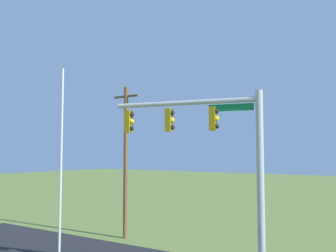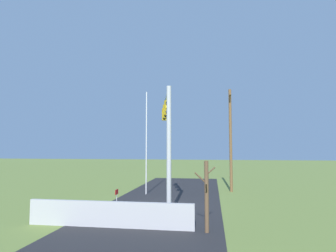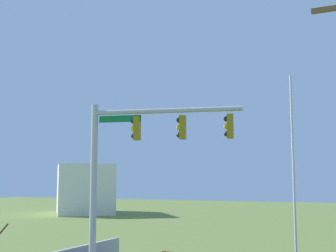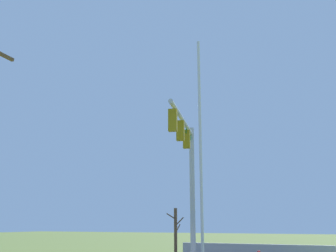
# 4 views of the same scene
# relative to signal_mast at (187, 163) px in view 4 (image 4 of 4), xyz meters

# --- Properties ---
(signal_mast) EXTENTS (6.15, 1.55, 7.67)m
(signal_mast) POSITION_rel_signal_mast_xyz_m (0.00, 0.00, 0.00)
(signal_mast) COLOR #B2B5BA
(signal_mast) RESTS_ON ground_plane
(flagpole) EXTENTS (0.10, 0.10, 8.88)m
(flagpole) POSITION_rel_signal_mast_xyz_m (-5.94, -2.77, -0.94)
(flagpole) COLOR silver
(flagpole) RESTS_ON ground_plane
(bare_tree) EXTENTS (1.27, 1.02, 3.35)m
(bare_tree) POSITION_rel_signal_mast_xyz_m (4.61, 2.61, -3.65)
(bare_tree) COLOR brown
(bare_tree) RESTS_ON ground_plane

